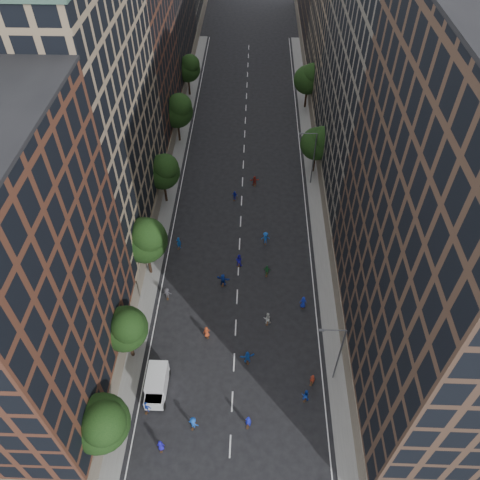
{
  "coord_description": "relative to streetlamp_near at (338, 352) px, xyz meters",
  "views": [
    {
      "loc": [
        1.52,
        -12.65,
        45.92
      ],
      "look_at": [
        0.1,
        30.29,
        2.0
      ],
      "focal_mm": 35.0,
      "sensor_mm": 36.0,
      "label": 1
    }
  ],
  "objects": [
    {
      "name": "ground",
      "position": [
        -10.37,
        28.0,
        -5.17
      ],
      "size": [
        240.0,
        240.0,
        0.0
      ],
      "primitive_type": "plane",
      "color": "black",
      "rests_on": "ground"
    },
    {
      "name": "sidewalk_left",
      "position": [
        -22.37,
        35.5,
        -5.09
      ],
      "size": [
        4.0,
        105.0,
        0.15
      ],
      "primitive_type": "cube",
      "color": "slate",
      "rests_on": "ground"
    },
    {
      "name": "sidewalk_right",
      "position": [
        1.63,
        35.5,
        -5.09
      ],
      "size": [
        4.0,
        105.0,
        0.15
      ],
      "primitive_type": "cube",
      "color": "slate",
      "rests_on": "ground"
    },
    {
      "name": "bldg_left_a",
      "position": [
        -29.37,
        -1.0,
        9.83
      ],
      "size": [
        14.0,
        22.0,
        30.0
      ],
      "primitive_type": "cube",
      "color": "#4F2C1E",
      "rests_on": "ground"
    },
    {
      "name": "bldg_left_b",
      "position": [
        -29.37,
        23.0,
        11.83
      ],
      "size": [
        14.0,
        26.0,
        34.0
      ],
      "primitive_type": "cube",
      "color": "#8E795D",
      "rests_on": "ground"
    },
    {
      "name": "bldg_left_c",
      "position": [
        -29.37,
        46.0,
        8.83
      ],
      "size": [
        14.0,
        20.0,
        28.0
      ],
      "primitive_type": "cube",
      "color": "#4F2C1E",
      "rests_on": "ground"
    },
    {
      "name": "bldg_right_a",
      "position": [
        8.63,
        3.0,
        12.83
      ],
      "size": [
        14.0,
        30.0,
        36.0
      ],
      "primitive_type": "cube",
      "color": "#483326",
      "rests_on": "ground"
    },
    {
      "name": "bldg_right_b",
      "position": [
        8.63,
        32.0,
        11.33
      ],
      "size": [
        14.0,
        28.0,
        33.0
      ],
      "primitive_type": "cube",
      "color": "#645E53",
      "rests_on": "ground"
    },
    {
      "name": "bldg_right_c",
      "position": [
        8.63,
        59.0,
        12.33
      ],
      "size": [
        14.0,
        26.0,
        35.0
      ],
      "primitive_type": "cube",
      "color": "#8E795D",
      "rests_on": "ground"
    },
    {
      "name": "tree_left_0",
      "position": [
        -21.38,
        -8.15,
        0.79
      ],
      "size": [
        5.2,
        5.2,
        8.83
      ],
      "color": "black",
      "rests_on": "ground"
    },
    {
      "name": "tree_left_1",
      "position": [
        -21.39,
        1.86,
        0.38
      ],
      "size": [
        4.8,
        4.8,
        8.21
      ],
      "color": "black",
      "rests_on": "ground"
    },
    {
      "name": "tree_left_2",
      "position": [
        -21.36,
        13.83,
        1.19
      ],
      "size": [
        5.6,
        5.6,
        9.45
      ],
      "color": "black",
      "rests_on": "ground"
    },
    {
      "name": "tree_left_3",
      "position": [
        -21.38,
        27.85,
        0.65
      ],
      "size": [
        5.0,
        5.0,
        8.58
      ],
      "color": "black",
      "rests_on": "ground"
    },
    {
      "name": "tree_left_4",
      "position": [
        -21.37,
        43.84,
        0.93
      ],
      "size": [
        5.4,
        5.4,
        9.08
      ],
      "color": "black",
      "rests_on": "ground"
    },
    {
      "name": "tree_left_5",
      "position": [
        -21.39,
        59.86,
        0.51
      ],
      "size": [
        4.8,
        4.8,
        8.33
      ],
      "color": "black",
      "rests_on": "ground"
    },
    {
      "name": "tree_right_a",
      "position": [
        1.02,
        35.85,
        0.46
      ],
      "size": [
        5.0,
        5.0,
        8.39
      ],
      "color": "black",
      "rests_on": "ground"
    },
    {
      "name": "tree_right_b",
      "position": [
        1.02,
        55.85,
        0.79
      ],
      "size": [
        5.2,
        5.2,
        8.83
      ],
      "color": "black",
      "rests_on": "ground"
    },
    {
      "name": "streetlamp_near",
      "position": [
        0.0,
        0.0,
        0.0
      ],
      "size": [
        2.64,
        0.22,
        9.06
      ],
      "color": "#595B60",
      "rests_on": "ground"
    },
    {
      "name": "streetlamp_far",
      "position": [
        0.0,
        33.0,
        0.0
      ],
      "size": [
        2.64,
        0.22,
        9.06
      ],
      "color": "#595B60",
      "rests_on": "ground"
    },
    {
      "name": "cargo_van",
      "position": [
        -18.17,
        -2.02,
        -3.91
      ],
      "size": [
        2.12,
        4.5,
        2.39
      ],
      "rotation": [
        0.0,
        0.0,
        -0.0
      ],
      "color": "silver",
      "rests_on": "ground"
    },
    {
      "name": "skater_0",
      "position": [
        -16.92,
        -7.94,
        -4.42
      ],
      "size": [
        0.76,
        0.52,
        1.51
      ],
      "primitive_type": "imported",
      "rotation": [
        0.0,
        0.0,
        3.2
      ],
      "color": "#1B16B2",
      "rests_on": "ground"
    },
    {
      "name": "skater_1",
      "position": [
        -8.69,
        -5.4,
        -4.3
      ],
      "size": [
        0.7,
        0.53,
        1.73
      ],
      "primitive_type": "imported",
      "rotation": [
        0.0,
        0.0,
        2.94
      ],
      "color": "#1720BE",
      "rests_on": "ground"
    },
    {
      "name": "skater_2",
      "position": [
        -2.91,
        -2.46,
        -4.34
      ],
      "size": [
        0.93,
        0.8,
        1.67
      ],
      "primitive_type": "imported",
      "rotation": [
        0.0,
        0.0,
        2.91
      ],
      "color": "#1640BA",
      "rests_on": "ground"
    },
    {
      "name": "skater_3",
      "position": [
        -14.05,
        -5.73,
        -4.34
      ],
      "size": [
        1.23,
        0.98,
        1.67
      ],
      "primitive_type": "imported",
      "rotation": [
        0.0,
        0.0,
        2.75
      ],
      "color": "#164BB7",
      "rests_on": "ground"
    },
    {
      "name": "skater_4",
      "position": [
        -18.87,
        -4.27,
        -4.31
      ],
      "size": [
        1.09,
        0.74,
        1.72
      ],
      "primitive_type": "imported",
      "rotation": [
        0.0,
        0.0,
        2.8
      ],
      "color": "#1636B3",
      "rests_on": "ground"
    },
    {
      "name": "skater_5",
      "position": [
        -8.92,
        1.64,
        -4.29
      ],
      "size": [
        1.7,
        0.88,
        1.75
      ],
      "primitive_type": "imported",
      "rotation": [
        0.0,
        0.0,
        3.38
      ],
      "color": "#154CB1",
      "rests_on": "ground"
    },
    {
      "name": "skater_6",
      "position": [
        -13.61,
        4.75,
        -4.38
      ],
      "size": [
        0.89,
        0.74,
        1.57
      ],
      "primitive_type": "imported",
      "rotation": [
        0.0,
        0.0,
        3.51
      ],
      "color": "#AB3D1C",
      "rests_on": "ground"
    },
    {
      "name": "skater_7",
      "position": [
        -2.06,
        -0.65,
        -4.42
      ],
      "size": [
        0.64,
        0.54,
        1.5
      ],
      "primitive_type": "imported",
      "rotation": [
        0.0,
        0.0,
        2.74
      ],
      "color": "#9F2F1A",
      "rests_on": "ground"
    },
    {
      "name": "skater_8",
      "position": [
        -6.73,
        6.77,
        -4.29
      ],
      "size": [
        0.87,
        0.69,
        1.75
      ],
      "primitive_type": "imported",
      "rotation": [
        0.0,
        0.0,
        3.11
      ],
      "color": "silver",
      "rests_on": "ground"
    },
    {
      "name": "skater_9",
      "position": [
        -18.87,
        10.06,
        -4.35
      ],
      "size": [
        1.1,
        0.7,
        1.63
      ],
      "primitive_type": "imported",
      "rotation": [
        0.0,
        0.0,
        3.23
      ],
      "color": "#3A393E",
      "rests_on": "ground"
    },
    {
      "name": "skater_10",
      "position": [
        -6.71,
        14.1,
        -4.34
      ],
      "size": [
        1.03,
        0.59,
        1.65
      ],
      "primitive_type": "imported",
      "rotation": [
        0.0,
        0.0,
        2.94
      ],
      "color": "#1A5729",
      "rests_on": "ground"
    },
    {
      "name": "skater_11",
      "position": [
        -12.19,
        12.35,
        -4.26
      ],
      "size": [
        1.77,
        0.92,
        1.82
      ],
      "primitive_type": "imported",
      "rotation": [
        0.0,
        0.0,
        2.9
      ],
      "color": "#123198",
      "rests_on": "ground"
    },
    {
      "name": "skater_12",
      "position": [
        -2.43,
        9.23,
        -4.31
      ],
      "size": [
        0.87,
        0.6,
        1.72
      ],
      "primitive_type": "imported",
      "rotation": [
        0.0,
        0.0,
        3.08
      ],
      "color": "#122298",
      "rests_on": "ground"
    },
    {
      "name": "skater_13",
      "position": [
        -18.48,
        18.51,
        -4.23
      ],
      "size": [
        0.8,
        0.66,
        1.87
      ],
      "primitive_type": "imported",
      "rotation": [
        0.0,
        0.0,
        2.79
      ],
      "color": "#1653B2",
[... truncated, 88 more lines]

